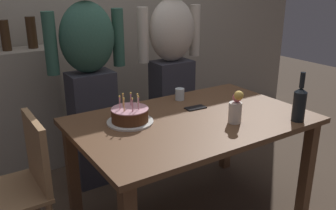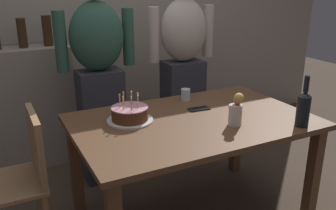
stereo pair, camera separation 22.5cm
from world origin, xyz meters
name	(u,v)px [view 2 (the right image)]	position (x,y,z in m)	size (l,w,h in m)	color
back_wall	(111,10)	(0.00, 1.55, 1.30)	(5.20, 0.10, 2.60)	#9E9384
dining_table	(193,133)	(0.00, 0.00, 0.64)	(1.50, 0.96, 0.74)	brown
birthday_cake	(130,114)	(-0.37, 0.15, 0.78)	(0.29, 0.29, 0.18)	white
water_glass_near	(186,95)	(0.15, 0.35, 0.78)	(0.07, 0.07, 0.09)	silver
wine_bottle	(303,108)	(0.53, -0.39, 0.86)	(0.08, 0.08, 0.31)	black
cell_phone	(199,109)	(0.13, 0.14, 0.74)	(0.14, 0.07, 0.01)	black
flower_vase	(236,110)	(0.18, -0.20, 0.84)	(0.08, 0.09, 0.21)	silver
person_man_bearded	(99,76)	(-0.36, 0.81, 0.87)	(0.61, 0.27, 1.66)	#33333D
person_woman_cardigan	(183,66)	(0.38, 0.81, 0.87)	(0.61, 0.27, 1.66)	#33333D
dining_chair	(22,173)	(-1.03, 0.20, 0.52)	(0.42, 0.42, 0.87)	#A37A51
shelf_cabinet	(32,107)	(-0.83, 1.33, 0.54)	(0.70, 0.30, 1.34)	#9E9384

